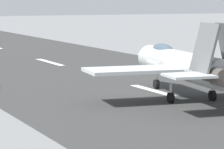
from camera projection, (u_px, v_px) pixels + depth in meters
ground_plane at (158, 92)px, 48.05m from camera, size 400.00×400.00×0.00m
runway_strip at (158, 92)px, 48.03m from camera, size 240.00×26.00×0.02m
fighter_jet at (181, 64)px, 44.97m from camera, size 17.34×15.00×5.69m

